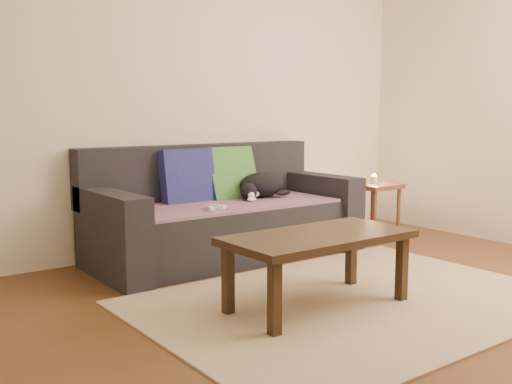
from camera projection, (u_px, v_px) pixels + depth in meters
ground at (372, 309)px, 3.47m from camera, size 4.50×4.50×0.00m
back_wall at (193, 91)px, 4.89m from camera, size 4.50×0.04×2.60m
sofa at (223, 218)px, 4.68m from camera, size 2.10×0.94×0.87m
throw_blanket at (229, 204)px, 4.59m from camera, size 1.66×0.74×0.02m
cushion_navy at (188, 177)px, 4.64m from camera, size 0.43×0.17×0.44m
cushion_green at (231, 174)px, 4.88m from camera, size 0.43×0.23×0.44m
cat at (261, 186)px, 4.87m from camera, size 0.48×0.35×0.20m
wii_remote_a at (218, 207)px, 4.31m from camera, size 0.07×0.15×0.03m
wii_remote_b at (210, 208)px, 4.23m from camera, size 0.08×0.15×0.03m
side_table at (374, 193)px, 5.39m from camera, size 0.39×0.39×0.49m
candle at (374, 180)px, 5.37m from camera, size 0.06×0.06×0.09m
rug at (354, 301)px, 3.59m from camera, size 2.50×1.80×0.01m
coffee_table at (318, 243)px, 3.43m from camera, size 1.10×0.55×0.44m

